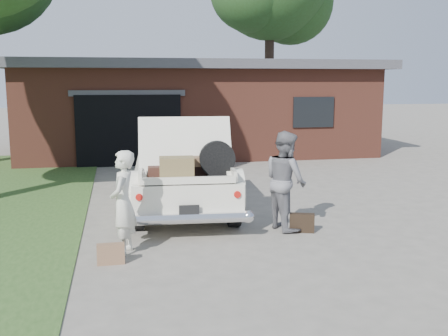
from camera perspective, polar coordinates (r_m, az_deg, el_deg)
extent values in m
plane|color=gray|center=(8.98, 0.77, -7.57)|extent=(90.00, 90.00, 0.00)
cube|color=brown|center=(20.12, -3.39, 6.28)|extent=(12.00, 7.00, 3.00)
cube|color=#4C4C51|center=(20.09, -3.44, 10.99)|extent=(12.80, 7.80, 0.30)
cube|color=black|center=(16.51, -10.31, 4.04)|extent=(3.20, 0.30, 2.20)
cube|color=#4C4C51|center=(16.38, -10.43, 8.02)|extent=(3.50, 0.12, 0.18)
cube|color=black|center=(17.58, 9.70, 6.02)|extent=(1.40, 0.08, 1.00)
cylinder|color=#38281E|center=(25.41, 4.93, 10.01)|extent=(0.44, 0.44, 5.72)
sphere|color=#234D1F|center=(26.54, 7.33, 17.47)|extent=(4.04, 4.04, 4.04)
cube|color=white|center=(11.07, -4.64, -1.04)|extent=(2.21, 5.04, 0.64)
cube|color=#A9A995|center=(11.27, -4.76, 2.07)|extent=(1.76, 2.08, 0.51)
cube|color=black|center=(12.20, -4.96, 2.54)|extent=(1.53, 0.19, 0.43)
cube|color=black|center=(10.35, -4.51, 1.29)|extent=(1.53, 0.19, 0.43)
cylinder|color=black|center=(9.49, -9.37, -4.72)|extent=(0.26, 0.66, 0.65)
cylinder|color=black|center=(9.58, 1.07, -4.45)|extent=(0.26, 0.66, 0.65)
cylinder|color=black|center=(12.76, -8.88, -1.03)|extent=(0.26, 0.66, 0.65)
cylinder|color=black|center=(12.83, -1.13, -0.86)|extent=(0.26, 0.66, 0.65)
cylinder|color=silver|center=(8.67, -3.81, -5.51)|extent=(2.02, 0.32, 0.18)
cylinder|color=#A5140F|center=(8.64, -9.22, -3.11)|extent=(0.12, 0.11, 0.12)
cylinder|color=#A5140F|center=(8.73, 1.43, -2.85)|extent=(0.12, 0.11, 0.12)
cube|color=black|center=(8.61, -3.81, -4.59)|extent=(0.34, 0.04, 0.17)
cube|color=black|center=(9.17, -4.10, -1.08)|extent=(1.60, 1.19, 0.04)
cube|color=white|center=(9.14, -9.04, -0.59)|extent=(0.14, 1.08, 0.18)
cube|color=white|center=(9.23, 0.78, -0.37)|extent=(0.14, 1.08, 0.18)
cube|color=white|center=(8.63, -3.89, -1.36)|extent=(1.57, 0.17, 0.12)
cube|color=white|center=(9.37, -4.24, 2.37)|extent=(1.69, 0.67, 1.02)
cube|color=#46271E|center=(9.18, -6.40, -0.37)|extent=(0.63, 0.43, 0.19)
cube|color=olive|center=(8.82, -5.18, -0.09)|extent=(0.60, 0.41, 0.40)
cube|color=black|center=(9.35, -3.80, -0.16)|extent=(0.65, 0.45, 0.19)
cube|color=brown|center=(9.25, -3.01, 0.78)|extent=(0.51, 0.35, 0.17)
cylinder|color=black|center=(9.11, -0.75, 1.00)|extent=(0.64, 0.20, 0.63)
imported|color=silver|center=(8.11, -10.94, -3.75)|extent=(0.52, 0.66, 1.60)
imported|color=slate|center=(9.37, 6.71, -1.34)|extent=(0.84, 0.98, 1.76)
cube|color=#8D6548|center=(7.87, -12.22, -9.13)|extent=(0.40, 0.13, 0.31)
cube|color=black|center=(9.34, 8.48, -5.92)|extent=(0.45, 0.27, 0.33)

